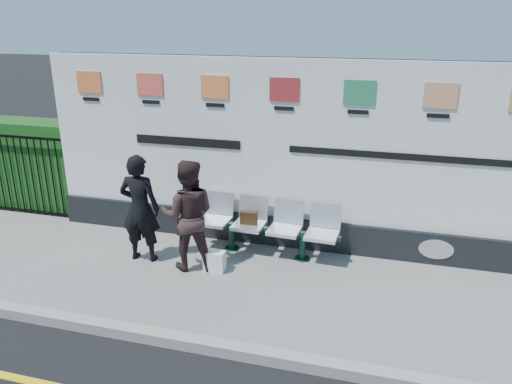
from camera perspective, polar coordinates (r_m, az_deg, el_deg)
pavement at (r=7.38m, az=-3.16°, el=-10.15°), size 14.00×3.00×0.12m
kerb at (r=6.20m, az=-7.73°, el=-16.64°), size 14.00×0.18×0.14m
billboard at (r=7.92m, az=3.20°, el=2.70°), size 8.00×0.30×3.00m
hedge at (r=10.66m, az=-23.99°, el=2.94°), size 2.35×0.70×1.70m
railing at (r=10.36m, az=-25.46°, el=1.81°), size 2.05×0.06×1.54m
bench at (r=7.92m, az=1.19°, el=-5.51°), size 2.26×0.68×0.48m
woman_left at (r=7.73m, az=-13.12°, el=-1.83°), size 0.64×0.44×1.69m
woman_right at (r=7.35m, az=-7.76°, el=-2.64°), size 0.96×0.84×1.68m
handbag_brown at (r=7.86m, az=-0.84°, el=-2.95°), size 0.27×0.13×0.21m
carrier_bag_white at (r=7.48m, az=-4.76°, el=-7.89°), size 0.31×0.18×0.31m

